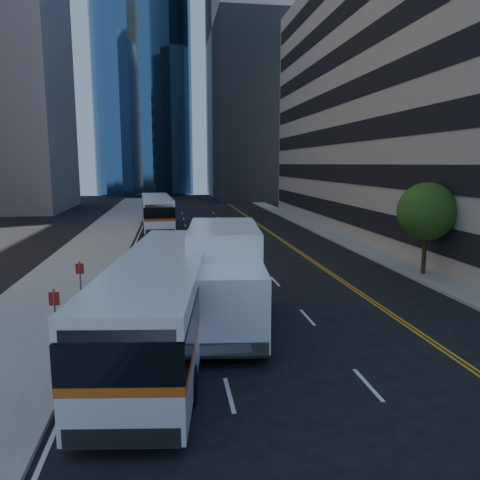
{
  "coord_description": "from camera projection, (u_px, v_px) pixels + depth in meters",
  "views": [
    {
      "loc": [
        -4.97,
        -15.85,
        6.24
      ],
      "look_at": [
        -1.86,
        5.02,
        2.8
      ],
      "focal_mm": 35.0,
      "sensor_mm": 36.0,
      "label": 1
    }
  ],
  "objects": [
    {
      "name": "bus_front",
      "position": [
        162.0,
        299.0,
        15.69
      ],
      "size": [
        4.27,
        12.7,
        3.21
      ],
      "rotation": [
        0.0,
        0.0,
        -0.13
      ],
      "color": "silver",
      "rests_on": "ground"
    },
    {
      "name": "box_truck",
      "position": [
        224.0,
        275.0,
        18.03
      ],
      "size": [
        3.49,
        8.16,
        3.79
      ],
      "rotation": [
        0.0,
        0.0,
        -0.1
      ],
      "color": "white",
      "rests_on": "ground"
    },
    {
      "name": "office_tower_north",
      "position": [
        293.0,
        32.0,
        85.27
      ],
      "size": [
        30.0,
        28.0,
        60.0
      ],
      "primitive_type": "cube",
      "color": "gray",
      "rests_on": "ground"
    },
    {
      "name": "ground",
      "position": [
        310.0,
        335.0,
        17.2
      ],
      "size": [
        160.0,
        160.0,
        0.0
      ],
      "primitive_type": "plane",
      "color": "black",
      "rests_on": "ground"
    },
    {
      "name": "sidewalk_east",
      "position": [
        325.0,
        232.0,
        42.9
      ],
      "size": [
        2.0,
        90.0,
        0.15
      ],
      "primitive_type": "cube",
      "color": "gray",
      "rests_on": "ground"
    },
    {
      "name": "sidewalk_west",
      "position": [
        106.0,
        237.0,
        40.06
      ],
      "size": [
        5.0,
        90.0,
        0.15
      ],
      "primitive_type": "cube",
      "color": "gray",
      "rests_on": "ground"
    },
    {
      "name": "bus_rear",
      "position": [
        157.0,
        211.0,
        45.19
      ],
      "size": [
        3.45,
        12.3,
        3.14
      ],
      "rotation": [
        0.0,
        0.0,
        0.07
      ],
      "color": "white",
      "rests_on": "ground"
    },
    {
      "name": "street_tree",
      "position": [
        427.0,
        212.0,
        25.73
      ],
      "size": [
        3.2,
        3.2,
        5.1
      ],
      "color": "#332114",
      "rests_on": "sidewalk_east"
    }
  ]
}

